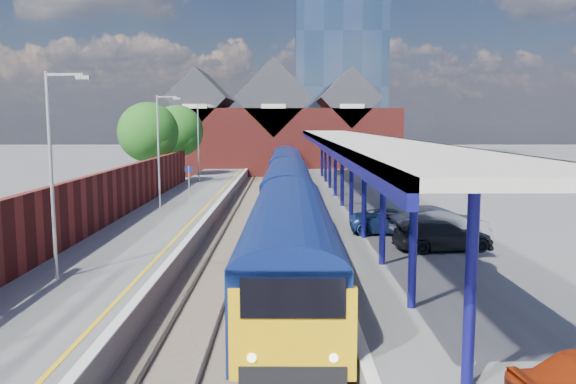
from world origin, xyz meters
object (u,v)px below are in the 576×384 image
(lamp_post_b, at_px, (55,163))
(parked_car_dark, at_px, (443,236))
(parked_car_silver, at_px, (439,223))
(train, at_px, (287,176))
(lamp_post_c, at_px, (161,144))
(platform_sign, at_px, (189,178))
(lamp_post_d, at_px, (200,138))
(parked_car_blue, at_px, (393,221))

(lamp_post_b, distance_m, parked_car_dark, 15.37)
(lamp_post_b, xyz_separation_m, parked_car_dark, (14.34, 4.38, -3.38))
(parked_car_silver, bearing_deg, train, 12.39)
(train, xyz_separation_m, parked_car_dark, (6.48, -21.50, -0.51))
(lamp_post_c, relative_size, platform_sign, 2.80)
(lamp_post_b, height_order, parked_car_silver, lamp_post_b)
(lamp_post_b, bearing_deg, lamp_post_c, 90.00)
(lamp_post_d, height_order, parked_car_silver, lamp_post_d)
(lamp_post_b, xyz_separation_m, lamp_post_c, (0.00, 16.00, 0.00))
(train, relative_size, lamp_post_d, 9.42)
(train, height_order, lamp_post_d, lamp_post_d)
(parked_car_silver, height_order, parked_car_dark, parked_car_silver)
(train, relative_size, parked_car_dark, 15.61)
(lamp_post_d, bearing_deg, parked_car_dark, -62.57)
(platform_sign, height_order, parked_car_dark, platform_sign)
(parked_car_dark, bearing_deg, platform_sign, 35.90)
(parked_car_silver, bearing_deg, lamp_post_b, 106.83)
(lamp_post_c, height_order, lamp_post_d, same)
(lamp_post_b, xyz_separation_m, lamp_post_d, (0.00, 32.00, 0.00))
(parked_car_blue, bearing_deg, platform_sign, 52.48)
(lamp_post_b, bearing_deg, train, 73.12)
(platform_sign, bearing_deg, lamp_post_b, -94.33)
(parked_car_dark, bearing_deg, lamp_post_d, 19.72)
(platform_sign, height_order, parked_car_blue, platform_sign)
(parked_car_silver, xyz_separation_m, parked_car_blue, (-1.91, 1.25, -0.14))
(lamp_post_d, xyz_separation_m, platform_sign, (1.36, -14.00, -2.30))
(parked_car_silver, relative_size, parked_car_dark, 1.04)
(lamp_post_d, bearing_deg, lamp_post_c, -90.00)
(lamp_post_b, distance_m, parked_car_blue, 15.57)
(parked_car_silver, bearing_deg, parked_car_dark, 160.58)
(lamp_post_c, relative_size, parked_car_blue, 1.66)
(lamp_post_b, xyz_separation_m, platform_sign, (1.36, 18.00, -2.30))
(lamp_post_d, relative_size, parked_car_dark, 1.66)
(train, bearing_deg, platform_sign, -129.48)
(train, distance_m, parked_car_dark, 22.46)
(lamp_post_d, distance_m, parked_car_blue, 27.47)
(parked_car_silver, height_order, parked_car_blue, parked_car_silver)
(lamp_post_c, relative_size, parked_car_silver, 1.59)
(lamp_post_d, relative_size, platform_sign, 2.80)
(lamp_post_b, distance_m, platform_sign, 18.20)
(lamp_post_d, bearing_deg, train, -37.91)
(lamp_post_c, relative_size, lamp_post_d, 1.00)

